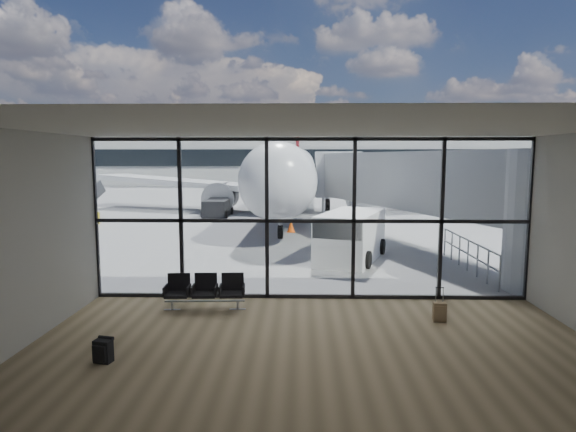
{
  "coord_description": "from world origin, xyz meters",
  "views": [
    {
      "loc": [
        -0.28,
        -13.19,
        3.92
      ],
      "look_at": [
        -0.69,
        3.0,
        1.97
      ],
      "focal_mm": 30.0,
      "sensor_mm": 36.0,
      "label": 1
    }
  ],
  "objects_px": {
    "suitcase": "(440,312)",
    "mobile_stairs": "(75,218)",
    "seating_row": "(205,290)",
    "belt_loader": "(218,206)",
    "backpack": "(103,351)",
    "airliner": "(292,173)",
    "service_van": "(350,236)"
  },
  "relations": [
    {
      "from": "mobile_stairs",
      "to": "backpack",
      "type": "bearing_deg",
      "value": -41.95
    },
    {
      "from": "belt_loader",
      "to": "mobile_stairs",
      "type": "distance_m",
      "value": 9.13
    },
    {
      "from": "seating_row",
      "to": "belt_loader",
      "type": "relative_size",
      "value": 0.48
    },
    {
      "from": "suitcase",
      "to": "service_van",
      "type": "xyz_separation_m",
      "value": [
        -1.41,
        7.12,
        0.7
      ]
    },
    {
      "from": "backpack",
      "to": "belt_loader",
      "type": "relative_size",
      "value": 0.12
    },
    {
      "from": "service_van",
      "to": "mobile_stairs",
      "type": "distance_m",
      "value": 17.27
    },
    {
      "from": "backpack",
      "to": "airliner",
      "type": "height_order",
      "value": "airliner"
    },
    {
      "from": "backpack",
      "to": "mobile_stairs",
      "type": "relative_size",
      "value": 0.15
    },
    {
      "from": "belt_loader",
      "to": "mobile_stairs",
      "type": "xyz_separation_m",
      "value": [
        -7.34,
        -5.43,
        -0.16
      ]
    },
    {
      "from": "suitcase",
      "to": "mobile_stairs",
      "type": "height_order",
      "value": "mobile_stairs"
    },
    {
      "from": "suitcase",
      "to": "airliner",
      "type": "relative_size",
      "value": 0.02
    },
    {
      "from": "seating_row",
      "to": "mobile_stairs",
      "type": "relative_size",
      "value": 0.64
    },
    {
      "from": "airliner",
      "to": "service_van",
      "type": "distance_m",
      "value": 19.02
    },
    {
      "from": "backpack",
      "to": "service_van",
      "type": "bearing_deg",
      "value": 72.1
    },
    {
      "from": "backpack",
      "to": "suitcase",
      "type": "height_order",
      "value": "suitcase"
    },
    {
      "from": "backpack",
      "to": "airliner",
      "type": "distance_m",
      "value": 28.67
    },
    {
      "from": "backpack",
      "to": "airliner",
      "type": "relative_size",
      "value": 0.01
    },
    {
      "from": "mobile_stairs",
      "to": "service_van",
      "type": "bearing_deg",
      "value": -8.81
    },
    {
      "from": "airliner",
      "to": "service_van",
      "type": "xyz_separation_m",
      "value": [
        2.59,
        -18.75,
        -1.87
      ]
    },
    {
      "from": "backpack",
      "to": "belt_loader",
      "type": "height_order",
      "value": "belt_loader"
    },
    {
      "from": "service_van",
      "to": "belt_loader",
      "type": "xyz_separation_m",
      "value": [
        -7.57,
        14.15,
        -0.29
      ]
    },
    {
      "from": "suitcase",
      "to": "backpack",
      "type": "bearing_deg",
      "value": -154.09
    },
    {
      "from": "suitcase",
      "to": "belt_loader",
      "type": "distance_m",
      "value": 23.08
    },
    {
      "from": "suitcase",
      "to": "mobile_stairs",
      "type": "distance_m",
      "value": 22.73
    },
    {
      "from": "seating_row",
      "to": "mobile_stairs",
      "type": "distance_m",
      "value": 18.24
    },
    {
      "from": "airliner",
      "to": "belt_loader",
      "type": "bearing_deg",
      "value": -135.89
    },
    {
      "from": "belt_loader",
      "to": "mobile_stairs",
      "type": "bearing_deg",
      "value": -142.23
    },
    {
      "from": "suitcase",
      "to": "belt_loader",
      "type": "relative_size",
      "value": 0.19
    },
    {
      "from": "suitcase",
      "to": "belt_loader",
      "type": "bearing_deg",
      "value": 119.42
    },
    {
      "from": "seating_row",
      "to": "belt_loader",
      "type": "distance_m",
      "value": 20.6
    },
    {
      "from": "seating_row",
      "to": "belt_loader",
      "type": "xyz_separation_m",
      "value": [
        -3.14,
        20.36,
        0.15
      ]
    },
    {
      "from": "suitcase",
      "to": "service_van",
      "type": "relative_size",
      "value": 0.18
    }
  ]
}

